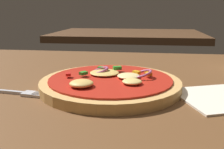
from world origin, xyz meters
TOP-DOWN VIEW (x-y plane):
  - dining_table at (0.00, 0.00)m, footprint 1.46×0.80m
  - pizza at (0.05, 0.02)m, footprint 0.24×0.24m
  - fork at (-0.11, -0.03)m, footprint 0.19×0.04m
  - napkin at (0.23, -0.01)m, footprint 0.17×0.16m
  - background_table at (-0.00, 1.14)m, footprint 0.86×0.57m

SIDE VIEW (x-z plane):
  - dining_table at x=0.00m, z-range 0.00..0.04m
  - background_table at x=0.00m, z-range 0.00..0.04m
  - napkin at x=0.23m, z-range 0.04..0.04m
  - fork at x=-0.11m, z-range 0.04..0.04m
  - pizza at x=0.05m, z-range 0.03..0.06m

